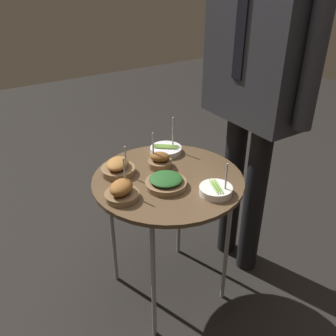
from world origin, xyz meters
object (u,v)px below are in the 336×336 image
object	(u,v)px
bowl_asparagus_front_left	(166,150)
bowl_roast_mid_left	(122,191)
bowl_asparagus_front_center	(216,190)
waiter_figure	(258,67)
bowl_roast_back_left	(160,161)
bowl_spinach_front_right	(166,182)
bowl_roast_near_rim	(118,168)
serving_cart	(168,187)

from	to	relation	value
bowl_asparagus_front_left	bowl_roast_mid_left	world-z (taller)	bowl_asparagus_front_left
bowl_asparagus_front_center	waiter_figure	distance (m)	0.58
bowl_roast_back_left	bowl_spinach_front_right	world-z (taller)	bowl_roast_back_left
bowl_asparagus_front_left	bowl_roast_back_left	bearing A→B (deg)	-43.36
bowl_roast_back_left	bowl_roast_near_rim	size ratio (longest dim) A/B	1.08
waiter_figure	bowl_asparagus_front_center	bearing A→B (deg)	-61.06
bowl_asparagus_front_center	bowl_roast_mid_left	distance (m)	0.38
bowl_roast_back_left	bowl_roast_mid_left	bearing A→B (deg)	-61.91
waiter_figure	bowl_roast_back_left	bearing A→B (deg)	-104.73
serving_cart	bowl_asparagus_front_left	distance (m)	0.25
bowl_spinach_front_right	bowl_asparagus_front_left	world-z (taller)	bowl_asparagus_front_left
bowl_asparagus_front_left	bowl_roast_mid_left	size ratio (longest dim) A/B	1.07
bowl_spinach_front_right	serving_cart	bearing A→B (deg)	140.21
bowl_spinach_front_right	bowl_roast_mid_left	size ratio (longest dim) A/B	1.07
serving_cart	bowl_asparagus_front_left	world-z (taller)	bowl_asparagus_front_left
waiter_figure	bowl_roast_near_rim	bearing A→B (deg)	-104.30
bowl_roast_back_left	bowl_roast_near_rim	bearing A→B (deg)	-103.30
bowl_roast_back_left	bowl_roast_near_rim	distance (m)	0.20
bowl_asparagus_front_center	waiter_figure	xyz separation A→B (m)	(-0.20, 0.36, 0.41)
bowl_spinach_front_right	bowl_asparagus_front_center	distance (m)	0.21
serving_cart	bowl_spinach_front_right	distance (m)	0.10
bowl_asparagus_front_left	bowl_roast_near_rim	bearing A→B (deg)	-78.17
bowl_roast_mid_left	waiter_figure	world-z (taller)	waiter_figure
serving_cart	bowl_asparagus_front_center	bearing A→B (deg)	25.04
bowl_asparagus_front_left	bowl_roast_mid_left	bearing A→B (deg)	-55.88
bowl_roast_near_rim	serving_cart	bearing A→B (deg)	47.73
bowl_roast_mid_left	bowl_roast_near_rim	bearing A→B (deg)	158.25
serving_cart	bowl_asparagus_front_left	bearing A→B (deg)	149.82
bowl_roast_near_rim	waiter_figure	distance (m)	0.76
bowl_spinach_front_right	bowl_asparagus_front_left	xyz separation A→B (m)	(-0.27, 0.17, -0.01)
bowl_asparagus_front_center	bowl_roast_near_rim	world-z (taller)	bowl_asparagus_front_center
bowl_spinach_front_right	bowl_asparagus_front_center	bearing A→B (deg)	42.54
bowl_spinach_front_right	bowl_asparagus_front_center	world-z (taller)	bowl_asparagus_front_center
bowl_roast_near_rim	bowl_roast_mid_left	bearing A→B (deg)	-21.75
bowl_asparagus_front_center	bowl_roast_near_rim	distance (m)	0.45
bowl_spinach_front_right	bowl_roast_near_rim	xyz separation A→B (m)	(-0.21, -0.12, 0.01)
serving_cart	bowl_asparagus_front_left	xyz separation A→B (m)	(-0.21, 0.12, 0.06)
serving_cart	bowl_roast_mid_left	bearing A→B (deg)	-81.81
bowl_roast_mid_left	waiter_figure	size ratio (longest dim) A/B	0.09
serving_cart	waiter_figure	xyz separation A→B (m)	(0.01, 0.46, 0.47)
bowl_roast_mid_left	bowl_spinach_front_right	bearing A→B (deg)	84.37
bowl_roast_back_left	bowl_roast_mid_left	size ratio (longest dim) A/B	1.02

